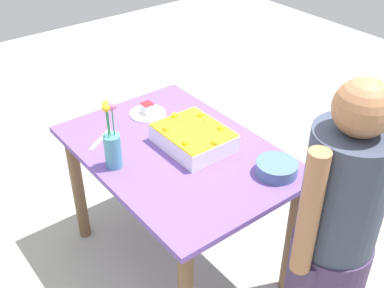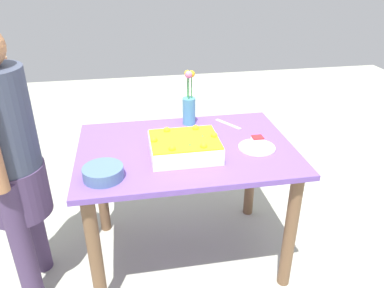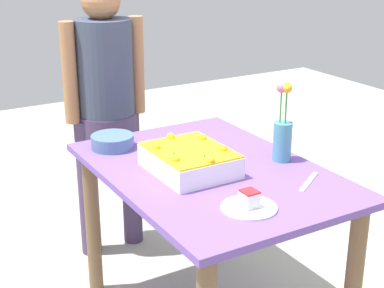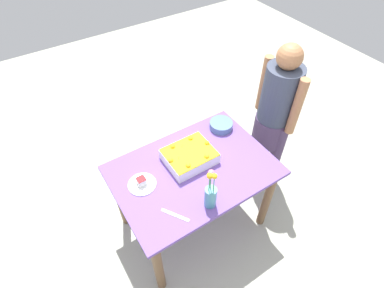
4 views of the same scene
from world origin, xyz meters
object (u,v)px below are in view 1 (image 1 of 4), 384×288
at_px(flower_vase, 112,144).
at_px(fruit_bowl, 277,168).
at_px(cake_knife, 100,140).
at_px(person_standing, 335,231).
at_px(serving_plate_with_slice, 148,111).
at_px(sheet_cake, 193,137).

bearing_deg(flower_vase, fruit_bowl, -132.24).
height_order(cake_knife, person_standing, person_standing).
relative_size(serving_plate_with_slice, person_standing, 0.14).
distance_m(cake_knife, fruit_bowl, 0.92).
bearing_deg(serving_plate_with_slice, person_standing, -179.58).
xyz_separation_m(serving_plate_with_slice, person_standing, (-1.29, -0.01, 0.06)).
bearing_deg(sheet_cake, person_standing, -179.90).
xyz_separation_m(cake_knife, fruit_bowl, (-0.76, -0.51, 0.03)).
bearing_deg(person_standing, serving_plate_with_slice, 0.42).
relative_size(flower_vase, fruit_bowl, 1.78).
bearing_deg(person_standing, cake_knife, 16.15).
relative_size(sheet_cake, serving_plate_with_slice, 1.79).
relative_size(cake_knife, fruit_bowl, 1.04).
height_order(sheet_cake, serving_plate_with_slice, sheet_cake).
bearing_deg(serving_plate_with_slice, fruit_bowl, -168.40).
xyz_separation_m(sheet_cake, serving_plate_with_slice, (0.41, 0.01, -0.03)).
distance_m(sheet_cake, flower_vase, 0.42).
bearing_deg(cake_knife, sheet_cake, 103.49).
height_order(serving_plate_with_slice, cake_knife, serving_plate_with_slice).
distance_m(serving_plate_with_slice, person_standing, 1.29).
bearing_deg(sheet_cake, cake_knife, 46.16).
height_order(sheet_cake, person_standing, person_standing).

